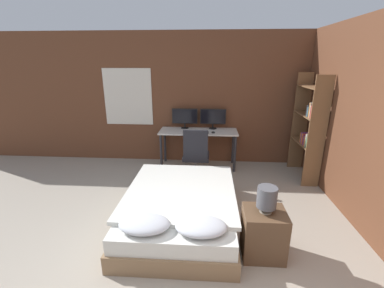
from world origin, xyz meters
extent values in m
cube|color=brown|center=(0.00, 3.71, 1.35)|extent=(12.00, 0.06, 2.70)
cube|color=silver|center=(-1.54, 3.67, 1.40)|extent=(1.02, 0.01, 1.17)
cube|color=#A3B2CC|center=(-1.54, 3.68, 1.40)|extent=(0.94, 0.01, 1.09)
cube|color=brown|center=(2.18, 1.50, 1.35)|extent=(0.06, 12.00, 2.70)
cube|color=#846647|center=(-0.18, 1.35, 0.11)|extent=(1.42, 1.96, 0.22)
cube|color=silver|center=(-0.18, 1.35, 0.31)|extent=(1.36, 1.90, 0.19)
cube|color=silver|center=(-0.18, 1.46, 0.43)|extent=(1.46, 1.64, 0.05)
ellipsoid|color=silver|center=(-0.49, 0.62, 0.47)|extent=(0.55, 0.38, 0.13)
ellipsoid|color=silver|center=(0.12, 0.62, 0.47)|extent=(0.55, 0.38, 0.13)
cube|color=brown|center=(0.81, 0.81, 0.28)|extent=(0.46, 0.41, 0.56)
cylinder|color=gray|center=(0.81, 0.81, 0.56)|extent=(0.13, 0.13, 0.01)
cylinder|color=gray|center=(0.81, 0.81, 0.60)|extent=(0.02, 0.02, 0.05)
cylinder|color=#4C4C51|center=(0.81, 0.81, 0.74)|extent=(0.21, 0.21, 0.23)
cube|color=beige|center=(-0.04, 3.36, 0.76)|extent=(1.57, 0.57, 0.03)
cylinder|color=#2D2D33|center=(-0.77, 3.12, 0.37)|extent=(0.05, 0.05, 0.75)
cylinder|color=#2D2D33|center=(0.70, 3.12, 0.37)|extent=(0.05, 0.05, 0.75)
cylinder|color=#2D2D33|center=(-0.77, 3.59, 0.37)|extent=(0.05, 0.05, 0.75)
cylinder|color=#2D2D33|center=(0.70, 3.59, 0.37)|extent=(0.05, 0.05, 0.75)
cylinder|color=black|center=(-0.33, 3.54, 0.78)|extent=(0.16, 0.16, 0.01)
cylinder|color=black|center=(-0.33, 3.54, 0.83)|extent=(0.03, 0.03, 0.09)
cube|color=black|center=(-0.33, 3.54, 1.03)|extent=(0.53, 0.03, 0.31)
cube|color=black|center=(-0.33, 3.53, 1.03)|extent=(0.50, 0.00, 0.28)
cylinder|color=black|center=(0.26, 3.54, 0.78)|extent=(0.16, 0.16, 0.01)
cylinder|color=black|center=(0.26, 3.54, 0.83)|extent=(0.03, 0.03, 0.09)
cube|color=black|center=(0.26, 3.54, 1.03)|extent=(0.53, 0.03, 0.31)
cube|color=black|center=(0.26, 3.53, 1.03)|extent=(0.50, 0.00, 0.28)
cube|color=black|center=(-0.04, 3.18, 0.78)|extent=(0.42, 0.13, 0.02)
ellipsoid|color=black|center=(0.26, 3.18, 0.79)|extent=(0.07, 0.05, 0.04)
cylinder|color=black|center=(-0.05, 2.74, 0.02)|extent=(0.52, 0.52, 0.04)
cylinder|color=gray|center=(-0.05, 2.74, 0.23)|extent=(0.05, 0.05, 0.38)
cube|color=black|center=(-0.05, 2.74, 0.46)|extent=(0.47, 0.47, 0.07)
cube|color=black|center=(-0.05, 2.53, 0.75)|extent=(0.42, 0.05, 0.51)
cube|color=brown|center=(1.98, 2.58, 0.96)|extent=(0.29, 0.02, 1.92)
cube|color=brown|center=(1.98, 3.45, 0.96)|extent=(0.29, 0.02, 1.92)
cube|color=brown|center=(1.98, 3.01, 0.67)|extent=(0.29, 0.85, 0.02)
cube|color=brown|center=(1.98, 3.01, 1.19)|extent=(0.29, 0.85, 0.02)
cube|color=brown|center=(1.98, 3.01, 1.69)|extent=(0.29, 0.85, 0.02)
cube|color=#BCB29E|center=(1.98, 2.62, 0.80)|extent=(0.24, 0.04, 0.24)
cube|color=#337042|center=(1.98, 2.67, 0.77)|extent=(0.24, 0.03, 0.18)
cube|color=#BCB29E|center=(1.98, 2.72, 0.80)|extent=(0.24, 0.04, 0.23)
cube|color=orange|center=(1.98, 2.77, 0.77)|extent=(0.24, 0.04, 0.18)
cube|color=#7A387F|center=(1.98, 2.82, 0.77)|extent=(0.24, 0.04, 0.18)
cube|color=#B2332D|center=(1.98, 2.86, 0.78)|extent=(0.24, 0.03, 0.20)
cube|color=orange|center=(1.98, 2.91, 0.78)|extent=(0.24, 0.04, 0.19)
cube|color=#7A387F|center=(1.98, 2.95, 0.79)|extent=(0.24, 0.03, 0.20)
cube|color=orange|center=(1.98, 2.99, 0.78)|extent=(0.24, 0.03, 0.18)
cube|color=#337042|center=(1.98, 2.62, 1.29)|extent=(0.24, 0.04, 0.18)
cube|color=#B2332D|center=(1.98, 2.67, 1.31)|extent=(0.24, 0.04, 0.21)
cube|color=#BCB29E|center=(1.98, 2.71, 1.33)|extent=(0.24, 0.03, 0.26)
cube|color=orange|center=(1.98, 2.75, 1.33)|extent=(0.24, 0.03, 0.25)
cube|color=#28282D|center=(1.98, 2.78, 1.33)|extent=(0.24, 0.02, 0.25)
cube|color=teal|center=(1.98, 2.82, 1.29)|extent=(0.24, 0.03, 0.17)
cube|color=#28282D|center=(1.98, 2.86, 1.30)|extent=(0.24, 0.04, 0.19)
camera|label=1|loc=(0.18, -1.67, 2.13)|focal=24.00mm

